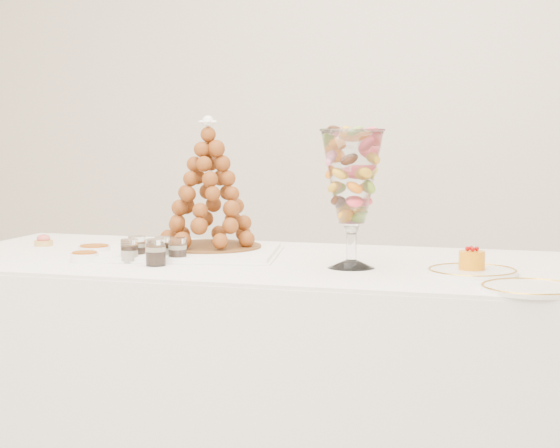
% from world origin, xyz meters
% --- Properties ---
extents(buffet_table, '(2.22, 0.96, 0.83)m').
position_xyz_m(buffet_table, '(0.10, 0.17, 0.41)').
color(buffet_table, white).
rests_on(buffet_table, ground).
extents(lace_tray, '(0.61, 0.51, 0.02)m').
position_xyz_m(lace_tray, '(-0.22, 0.19, 0.84)').
color(lace_tray, white).
rests_on(lace_tray, buffet_table).
extents(macaron_vase, '(0.18, 0.18, 0.39)m').
position_xyz_m(macaron_vase, '(0.33, 0.09, 1.08)').
color(macaron_vase, white).
rests_on(macaron_vase, buffet_table).
extents(cake_plate, '(0.25, 0.25, 0.01)m').
position_xyz_m(cake_plate, '(0.67, 0.09, 0.84)').
color(cake_plate, white).
rests_on(cake_plate, buffet_table).
extents(spare_plate, '(0.25, 0.25, 0.01)m').
position_xyz_m(spare_plate, '(0.84, -0.13, 0.83)').
color(spare_plate, white).
rests_on(spare_plate, buffet_table).
extents(pink_tart, '(0.06, 0.06, 0.04)m').
position_xyz_m(pink_tart, '(-0.78, 0.23, 0.85)').
color(pink_tart, tan).
rests_on(pink_tart, buffet_table).
extents(verrine_a, '(0.05, 0.05, 0.07)m').
position_xyz_m(verrine_a, '(-0.33, 0.03, 0.86)').
color(verrine_a, white).
rests_on(verrine_a, buffet_table).
extents(verrine_b, '(0.06, 0.06, 0.07)m').
position_xyz_m(verrine_b, '(-0.24, 0.05, 0.87)').
color(verrine_b, white).
rests_on(verrine_b, buffet_table).
extents(verrine_c, '(0.06, 0.06, 0.07)m').
position_xyz_m(verrine_c, '(-0.18, 0.02, 0.87)').
color(verrine_c, white).
rests_on(verrine_c, buffet_table).
extents(verrine_d, '(0.06, 0.06, 0.07)m').
position_xyz_m(verrine_d, '(-0.32, -0.03, 0.86)').
color(verrine_d, white).
rests_on(verrine_d, buffet_table).
extents(verrine_e, '(0.07, 0.07, 0.08)m').
position_xyz_m(verrine_e, '(-0.22, -0.06, 0.87)').
color(verrine_e, white).
rests_on(verrine_e, buffet_table).
extents(ramekin_back, '(0.10, 0.10, 0.03)m').
position_xyz_m(ramekin_back, '(-0.49, 0.06, 0.85)').
color(ramekin_back, white).
rests_on(ramekin_back, buffet_table).
extents(ramekin_front, '(0.08, 0.08, 0.03)m').
position_xyz_m(ramekin_front, '(-0.45, -0.06, 0.84)').
color(ramekin_front, white).
rests_on(ramekin_front, buffet_table).
extents(croquembouche, '(0.33, 0.33, 0.41)m').
position_xyz_m(croquembouche, '(-0.18, 0.25, 1.05)').
color(croquembouche, brown).
rests_on(croquembouche, lace_tray).
extents(mousse_cake, '(0.07, 0.07, 0.06)m').
position_xyz_m(mousse_cake, '(0.66, 0.09, 0.87)').
color(mousse_cake, orange).
rests_on(mousse_cake, cake_plate).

